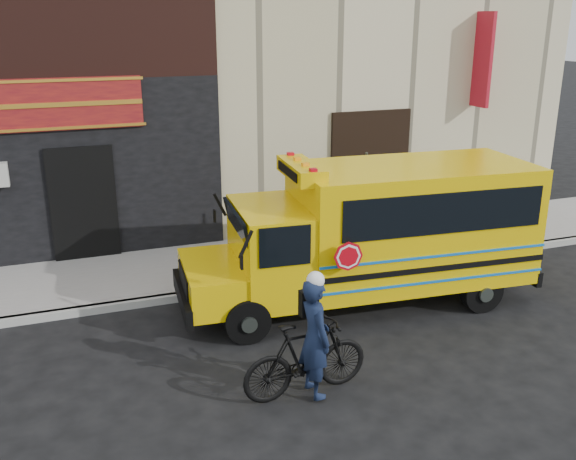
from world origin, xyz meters
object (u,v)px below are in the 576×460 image
(school_bus, at_px, (379,230))
(cyclist, at_px, (315,340))
(sign_pole, at_px, (365,208))
(bicycle, at_px, (306,358))

(school_bus, relative_size, cyclist, 3.81)
(sign_pole, distance_m, cyclist, 5.02)
(school_bus, height_order, bicycle, school_bus)
(cyclist, bearing_deg, bicycle, 39.69)
(bicycle, bearing_deg, school_bus, -48.02)
(school_bus, xyz_separation_m, bicycle, (-2.54, -2.59, -0.91))
(school_bus, distance_m, cyclist, 3.68)
(school_bus, height_order, sign_pole, school_bus)
(school_bus, distance_m, sign_pole, 1.46)
(school_bus, relative_size, sign_pole, 2.59)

